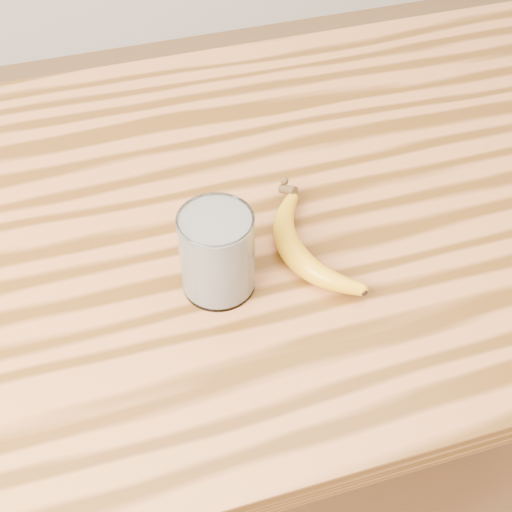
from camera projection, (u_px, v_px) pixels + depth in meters
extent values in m
plane|color=brown|center=(270.00, 490.00, 1.63)|extent=(4.00, 4.00, 0.00)
cube|color=#AF6732|center=(279.00, 210.00, 0.99)|extent=(1.20, 0.80, 0.04)
cylinder|color=brown|center=(450.00, 208.00, 1.64)|extent=(0.06, 0.06, 0.86)
cylinder|color=white|center=(217.00, 253.00, 0.83)|extent=(0.09, 0.09, 0.11)
torus|color=white|center=(215.00, 220.00, 0.79)|extent=(0.09, 0.09, 0.00)
cylinder|color=silver|center=(217.00, 253.00, 0.83)|extent=(0.08, 0.08, 0.10)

